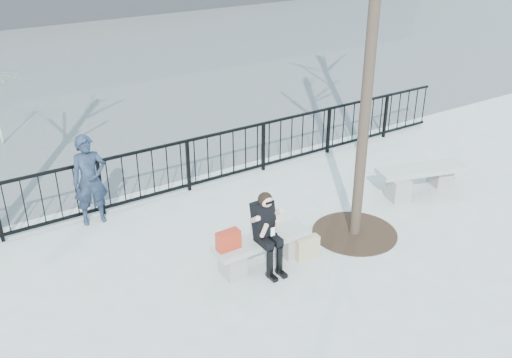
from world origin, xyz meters
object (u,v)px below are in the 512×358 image
bench_second (421,177)px  seated_woman (268,233)px  bench_main (262,248)px  standing_man (90,180)px

bench_second → seated_woman: 4.15m
seated_woman → bench_main: bearing=90.0°
standing_man → bench_second: bearing=-16.1°
bench_main → bench_second: bench_second is taller
bench_main → standing_man: 3.39m
seated_woman → standing_man: standing_man is taller
standing_man → seated_woman: bearing=-52.5°
bench_main → bench_second: bearing=6.0°
bench_second → seated_woman: size_ratio=1.36×
seated_woman → standing_man: (-1.83, 2.96, 0.17)m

